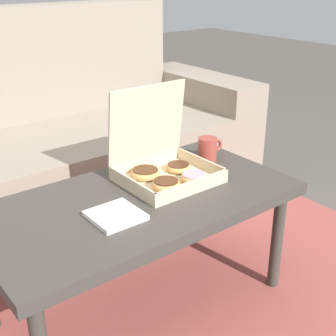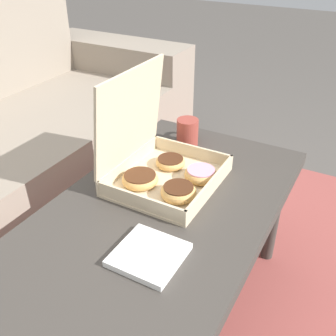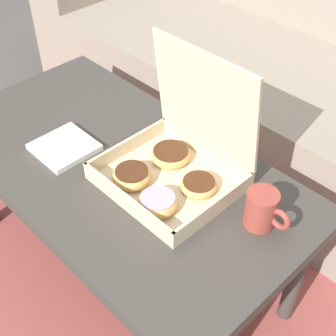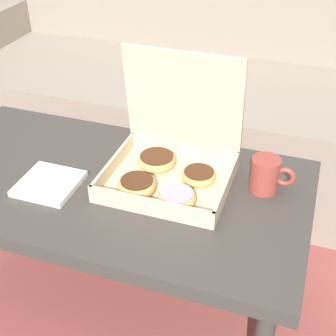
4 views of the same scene
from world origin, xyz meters
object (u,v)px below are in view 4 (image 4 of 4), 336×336
couch (197,90)px  coffee_mug (266,175)px  pastry_box (169,162)px  coffee_table (109,195)px

couch → coffee_mug: couch is taller
pastry_box → coffee_mug: pastry_box is taller
pastry_box → coffee_table: bearing=-159.0°
coffee_table → coffee_mug: coffee_mug is taller
coffee_table → pastry_box: (0.15, 0.06, 0.10)m
coffee_table → pastry_box: pastry_box is taller
pastry_box → couch: bearing=100.5°
coffee_table → coffee_mug: bearing=13.9°
coffee_table → pastry_box: size_ratio=3.25×
coffee_mug → couch: bearing=117.0°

